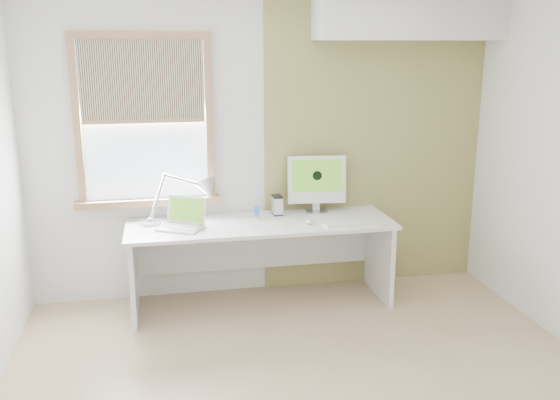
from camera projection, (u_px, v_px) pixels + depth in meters
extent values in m
cube|color=tan|center=(312.00, 391.00, 3.92)|extent=(4.00, 3.50, 0.02)
cube|color=silver|center=(264.00, 146.00, 5.27)|extent=(4.00, 0.02, 2.60)
cube|color=silver|center=(454.00, 326.00, 1.92)|extent=(4.00, 0.02, 2.60)
cube|color=#98944A|center=(374.00, 143.00, 5.44)|extent=(2.00, 0.02, 2.60)
cube|color=white|center=(410.00, 14.00, 5.04)|extent=(1.60, 0.40, 0.42)
cube|color=#A27750|center=(77.00, 123.00, 4.87)|extent=(0.06, 0.06, 1.42)
cube|color=#A27750|center=(209.00, 119.00, 5.08)|extent=(0.06, 0.06, 1.42)
cube|color=#A27750|center=(140.00, 35.00, 4.80)|extent=(1.00, 0.06, 0.06)
cube|color=#A27750|center=(149.00, 202.00, 5.13)|extent=(1.20, 0.14, 0.06)
cube|color=#D1E2F9|center=(144.00, 121.00, 4.99)|extent=(1.00, 0.01, 1.30)
cube|color=beige|center=(142.00, 81.00, 4.87)|extent=(0.98, 0.02, 0.65)
cube|color=#A27750|center=(144.00, 121.00, 4.95)|extent=(0.98, 0.03, 0.03)
cube|color=silver|center=(261.00, 224.00, 5.03)|extent=(2.20, 0.70, 0.03)
cube|color=silver|center=(134.00, 274.00, 4.93)|extent=(0.04, 0.64, 0.70)
cube|color=silver|center=(379.00, 257.00, 5.32)|extent=(0.04, 0.64, 0.70)
cube|color=silver|center=(255.00, 242.00, 5.40)|extent=(2.08, 0.02, 0.48)
cylinder|color=#B6B8BB|center=(150.00, 223.00, 4.98)|extent=(0.22, 0.22, 0.02)
sphere|color=#B6B8BB|center=(150.00, 220.00, 4.98)|extent=(0.07, 0.07, 0.05)
cylinder|color=#B6B8BB|center=(157.00, 198.00, 4.97)|extent=(0.17, 0.08, 0.37)
sphere|color=#B6B8BB|center=(165.00, 175.00, 4.96)|extent=(0.06, 0.06, 0.05)
cylinder|color=#B6B8BB|center=(185.00, 181.00, 5.03)|extent=(0.34, 0.09, 0.14)
sphere|color=#B6B8BB|center=(205.00, 186.00, 5.11)|extent=(0.05, 0.05, 0.04)
cone|color=#B6B8BB|center=(208.00, 189.00, 5.14)|extent=(0.30, 0.30, 0.23)
cube|color=#B6B8BB|center=(181.00, 228.00, 4.85)|extent=(0.41, 0.37, 0.02)
cube|color=#B2B5B7|center=(181.00, 227.00, 4.84)|extent=(0.32, 0.27, 0.00)
cube|color=#B6B8BB|center=(187.00, 210.00, 4.92)|extent=(0.33, 0.23, 0.22)
cube|color=#467B1C|center=(186.00, 210.00, 4.92)|extent=(0.29, 0.19, 0.18)
cylinder|color=#B6B8BB|center=(257.00, 217.00, 5.14)|extent=(0.08, 0.08, 0.02)
cube|color=#B6B8BB|center=(257.00, 211.00, 5.13)|extent=(0.05, 0.02, 0.10)
cube|color=#194C99|center=(257.00, 211.00, 5.12)|extent=(0.04, 0.01, 0.07)
cube|color=#B6B8BB|center=(277.00, 205.00, 5.24)|extent=(0.08, 0.13, 0.16)
cube|color=black|center=(277.00, 196.00, 5.22)|extent=(0.08, 0.13, 0.01)
cube|color=black|center=(277.00, 214.00, 5.26)|extent=(0.08, 0.13, 0.01)
cube|color=#B6B8BB|center=(317.00, 211.00, 5.33)|extent=(0.20, 0.18, 0.01)
cube|color=#B6B8BB|center=(316.00, 201.00, 5.34)|extent=(0.06, 0.03, 0.16)
cube|color=white|center=(317.00, 180.00, 5.28)|extent=(0.51, 0.14, 0.41)
cube|color=#467B1C|center=(317.00, 176.00, 5.24)|extent=(0.44, 0.08, 0.28)
cylinder|color=black|center=(317.00, 176.00, 5.24)|extent=(0.08, 0.02, 0.08)
cube|color=white|center=(350.00, 223.00, 4.97)|extent=(0.45, 0.17, 0.02)
cube|color=white|center=(350.00, 222.00, 4.97)|extent=(0.42, 0.14, 0.00)
ellipsoid|color=white|center=(309.00, 221.00, 5.00)|extent=(0.06, 0.11, 0.03)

